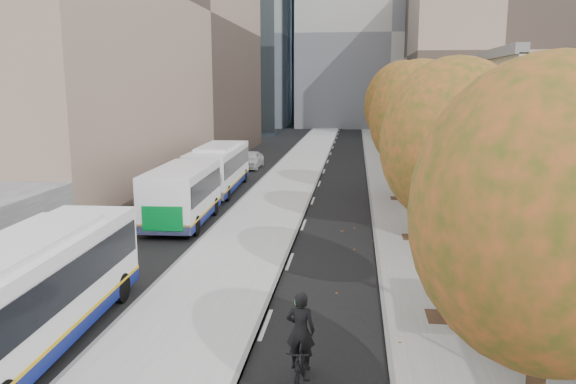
# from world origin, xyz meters

# --- Properties ---
(bus_platform) EXTENTS (4.25, 150.00, 0.15)m
(bus_platform) POSITION_xyz_m (-3.88, 35.00, 0.07)
(bus_platform) COLOR #B2B2B2
(bus_platform) RESTS_ON ground
(sidewalk) EXTENTS (4.75, 150.00, 0.08)m
(sidewalk) POSITION_xyz_m (4.12, 35.00, 0.04)
(sidewalk) COLOR gray
(sidewalk) RESTS_ON ground
(building_tan) EXTENTS (18.00, 92.00, 8.00)m
(building_tan) POSITION_xyz_m (15.50, 64.00, 4.00)
(building_tan) COLOR gray
(building_tan) RESTS_ON ground
(building_midrise) EXTENTS (24.00, 46.00, 25.00)m
(building_midrise) POSITION_xyz_m (-22.50, 41.00, 12.50)
(building_midrise) COLOR gray
(building_midrise) RESTS_ON ground
(building_far_block) EXTENTS (30.00, 18.00, 30.00)m
(building_far_block) POSITION_xyz_m (6.00, 96.00, 15.00)
(building_far_block) COLOR #AAA69D
(building_far_block) RESTS_ON ground
(bus_shelter) EXTENTS (1.90, 4.40, 2.53)m
(bus_shelter) POSITION_xyz_m (5.69, 10.96, 2.19)
(bus_shelter) COLOR #383A3F
(bus_shelter) RESTS_ON sidewalk
(tree_b) EXTENTS (4.00, 4.00, 6.97)m
(tree_b) POSITION_xyz_m (3.60, 5.00, 5.04)
(tree_b) COLOR #311F13
(tree_b) RESTS_ON sidewalk
(tree_c) EXTENTS (4.20, 4.20, 7.28)m
(tree_c) POSITION_xyz_m (3.60, 13.00, 5.25)
(tree_c) COLOR #311F13
(tree_c) RESTS_ON sidewalk
(tree_d) EXTENTS (4.40, 4.40, 7.60)m
(tree_d) POSITION_xyz_m (3.60, 22.00, 5.47)
(tree_d) COLOR #311F13
(tree_d) RESTS_ON sidewalk
(tree_e) EXTENTS (4.60, 4.60, 7.92)m
(tree_e) POSITION_xyz_m (3.60, 31.00, 5.69)
(tree_e) COLOR #311F13
(tree_e) RESTS_ON sidewalk
(bus_far) EXTENTS (3.24, 17.36, 2.88)m
(bus_far) POSITION_xyz_m (-7.87, 28.65, 1.57)
(bus_far) COLOR white
(bus_far) RESTS_ON ground
(cyclist) EXTENTS (0.70, 1.85, 2.33)m
(cyclist) POSITION_xyz_m (-0.31, 8.68, 0.86)
(cyclist) COLOR black
(cyclist) RESTS_ON ground
(distant_car) EXTENTS (1.80, 4.34, 1.47)m
(distant_car) POSITION_xyz_m (-7.87, 42.93, 0.74)
(distant_car) COLOR #BDBDBD
(distant_car) RESTS_ON ground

